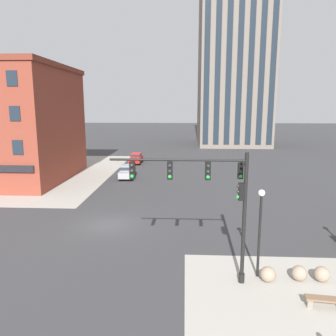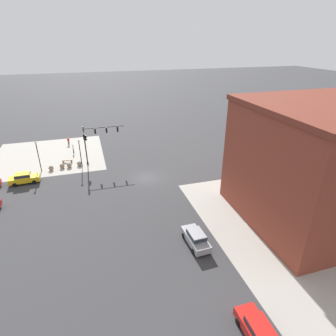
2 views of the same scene
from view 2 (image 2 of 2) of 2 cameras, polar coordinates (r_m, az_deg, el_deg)
name	(u,v)px [view 2 (image 2 of 2)]	position (r m, az deg, el deg)	size (l,w,h in m)	color
ground_plane	(147,178)	(45.12, -4.30, -2.00)	(320.00, 320.00, 0.00)	#38383A
sidewalk_corner_slab	(49,156)	(58.12, -23.19, 2.34)	(20.00, 19.00, 0.02)	#A8A399
traffic_signal_main	(94,138)	(49.82, -15.00, 5.91)	(7.05, 2.09, 6.99)	black
bollard_sphere_curb_a	(79,164)	(51.45, -17.73, 0.87)	(0.83, 0.83, 0.83)	gray
bollard_sphere_curb_b	(69,165)	(51.37, -19.62, 0.55)	(0.83, 0.83, 0.83)	gray
bollard_sphere_curb_c	(62,166)	(51.50, -20.91, 0.40)	(0.83, 0.83, 0.83)	gray
bollard_sphere_curb_d	(51,168)	(51.38, -22.88, 0.00)	(0.83, 0.83, 0.83)	gray
bench_near_signal	(67,161)	(53.65, -19.97, 1.43)	(1.84, 0.69, 0.49)	brown
pedestrian_near_bench	(73,148)	(57.37, -18.89, 3.82)	(0.29, 0.53, 1.70)	black
pedestrian_at_curb	(68,140)	(62.60, -19.78, 5.36)	(0.50, 0.33, 1.58)	black
street_lamp_corner_near	(80,150)	(49.94, -17.63, 3.53)	(0.36, 0.36, 4.93)	black
street_lamp_mid_sidewalk	(38,153)	(50.64, -25.17, 2.86)	(0.36, 0.36, 5.36)	black
car_main_northbound_near	(259,331)	(24.70, 18.16, -29.23)	(1.94, 4.42, 1.68)	red
car_main_southbound_near	(196,238)	(31.14, 5.75, -14.05)	(2.04, 4.47, 1.68)	#99999E
car_cross_eastbound	(24,178)	(48.42, -27.48, -1.79)	(4.49, 2.07, 1.68)	gold
storefront_block_near_corner	(334,162)	(38.44, 30.89, 1.00)	(21.01, 16.64, 14.23)	brown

